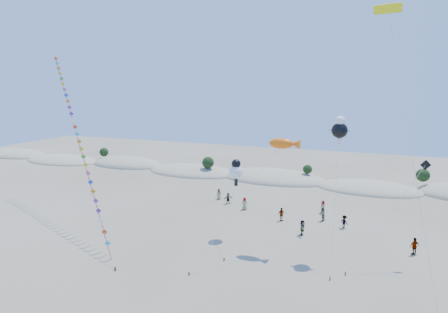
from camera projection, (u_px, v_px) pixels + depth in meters
dune_ridge at (279, 179)px, 66.81m from camera, size 145.30×11.49×5.57m
kite_train at (76, 129)px, 45.93m from camera, size 25.20×19.77×22.02m
fish_kite at (284, 144)px, 36.81m from camera, size 7.81×9.48×11.38m
cartoon_kite_low at (236, 170)px, 40.42m from camera, size 1.87×7.09×8.67m
cartoon_kite_high at (340, 129)px, 35.09m from camera, size 2.00×6.47×13.68m
parafoil_kite at (389, 17)px, 27.83m from camera, size 5.72×7.69×22.44m
dark_kite at (405, 193)px, 33.75m from camera, size 6.65×5.69×9.82m
beachgoers at (293, 214)px, 46.43m from camera, size 25.96×11.06×1.77m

